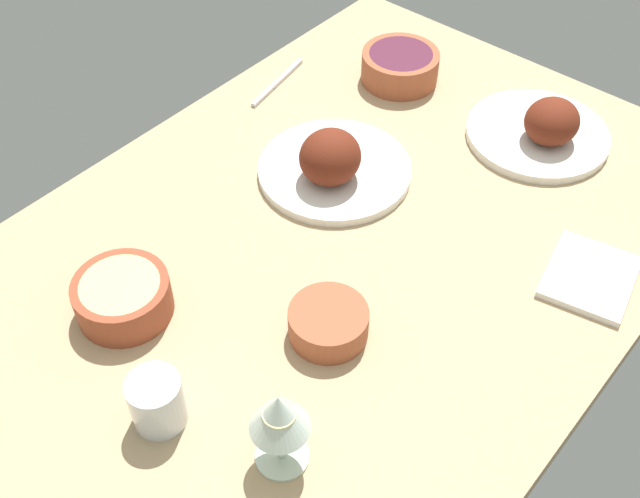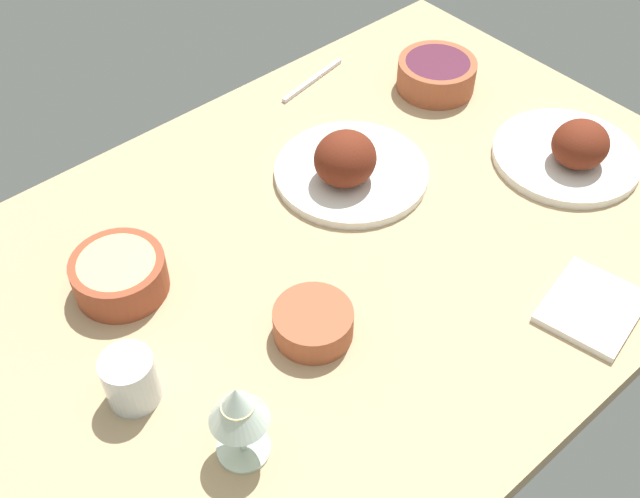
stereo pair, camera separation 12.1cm
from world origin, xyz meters
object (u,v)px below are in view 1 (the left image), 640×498
Objects in this scene: plate_near_viewer at (543,129)px; bowl_pasta at (328,322)px; plate_center_main at (333,164)px; bowl_onions at (400,65)px; bowl_potatoes at (123,296)px; spoon_loose at (278,82)px; folded_napkin at (590,277)px; water_tumbler at (157,402)px; wine_glass at (279,416)px.

plate_near_viewer is 58.83cm from bowl_pasta.
plate_center_main is 32.68cm from bowl_onions.
plate_center_main is at bearing -5.87° from bowl_potatoes.
bowl_pasta reaches higher than spoon_loose.
bowl_onions is 1.32× the size of bowl_pasta.
plate_near_viewer reaches higher than folded_napkin.
water_tumbler is 0.54× the size of folded_napkin.
folded_napkin is at bearing -137.72° from plate_near_viewer.
wine_glass reaches higher than folded_napkin.
plate_near_viewer is 1.70× the size of bowl_onions.
water_tumbler is 67.14cm from folded_napkin.
bowl_pasta is (-57.56, -30.04, -0.68)cm from bowl_onions.
plate_near_viewer reaches higher than spoon_loose.
plate_center_main is 30.15cm from spoon_loose.
bowl_potatoes is 1.01× the size of wine_glass.
wine_glass reaches higher than plate_center_main.
plate_center_main is 1.52× the size of spoon_loose.
bowl_onions is at bearing -56.02° from spoon_loose.
plate_center_main is 33.59cm from bowl_pasta.
water_tumbler is at bearing -116.44° from bowl_potatoes.
plate_near_viewer is at bearing -1.29° from bowl_pasta.
plate_center_main reaches higher than spoon_loose.
plate_near_viewer is at bearing 42.28° from folded_napkin.
plate_center_main is 42.67cm from bowl_potatoes.
wine_glass reaches higher than plate_near_viewer.
bowl_onions reaches higher than bowl_pasta.
wine_glass is at bearing -174.89° from plate_near_viewer.
water_tumbler is (-83.94, 9.09, 1.28)cm from plate_near_viewer.
spoon_loose is (40.55, 47.42, -2.18)cm from bowl_pasta.
plate_near_viewer is 79.77cm from bowl_potatoes.
wine_glass is at bearing -156.38° from bowl_pasta.
bowl_potatoes reaches higher than bowl_pasta.
bowl_potatoes reaches higher than spoon_loose.
wine_glass is 55.91cm from folded_napkin.
water_tumbler is 0.45× the size of spoon_loose.
bowl_onions is 58.96cm from folded_napkin.
water_tumbler is (-8.80, -17.70, 0.76)cm from bowl_potatoes.
bowl_pasta is at bearing -141.05° from plate_center_main.
plate_near_viewer is 1.83× the size of bowl_potatoes.
water_tumbler is at bearing 111.23° from wine_glass.
plate_near_viewer reaches higher than bowl_potatoes.
spoon_loose is (-17.00, 17.38, -2.86)cm from bowl_onions.
water_tumbler reaches higher than spoon_loose.
spoon_loose is at bearing 84.72° from folded_napkin.
plate_center_main is 1.92× the size of wine_glass.
bowl_potatoes is at bearing 85.64° from wine_glass.
bowl_onions and bowl_potatoes have the same top height.
plate_near_viewer reaches higher than bowl_pasta.
plate_center_main is (-32.69, 22.43, 0.52)cm from plate_near_viewer.
bowl_pasta is 1.44× the size of water_tumbler.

